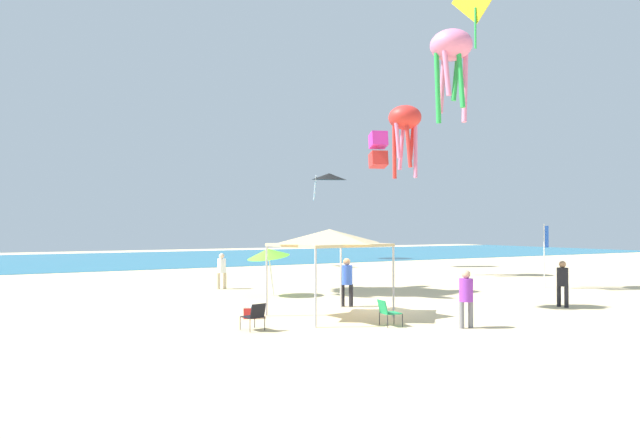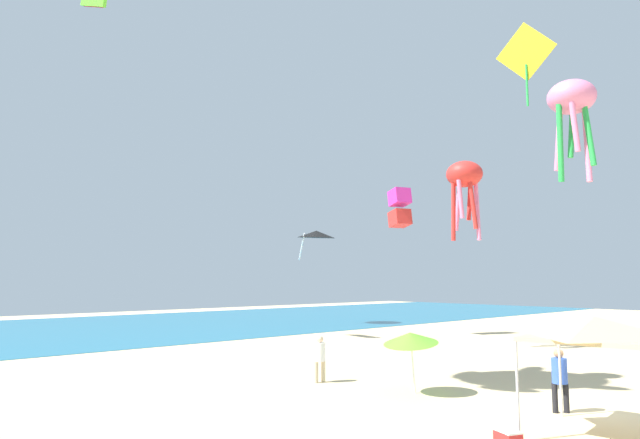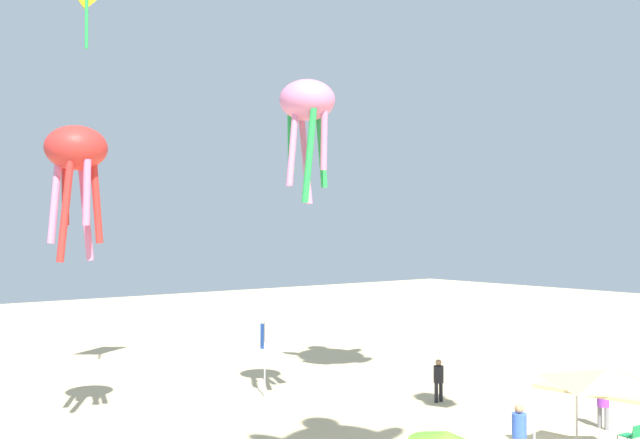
{
  "view_description": "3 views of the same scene",
  "coord_description": "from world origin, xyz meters",
  "px_view_note": "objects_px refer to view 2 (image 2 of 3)",
  "views": [
    {
      "loc": [
        -12.77,
        -18.0,
        3.07
      ],
      "look_at": [
        -2.65,
        -0.04,
        3.34
      ],
      "focal_mm": 32.49,
      "sensor_mm": 36.0,
      "label": 1
    },
    {
      "loc": [
        -17.65,
        -6.83,
        3.95
      ],
      "look_at": [
        1.52,
        14.25,
        7.0
      ],
      "focal_mm": 31.25,
      "sensor_mm": 36.0,
      "label": 2
    },
    {
      "loc": [
        -14.61,
        19.41,
        7.15
      ],
      "look_at": [
        1.52,
        6.73,
        7.46
      ],
      "focal_mm": 40.84,
      "sensor_mm": 36.0,
      "label": 3
    }
  ],
  "objects_px": {
    "kite_octopus_red": "(465,178)",
    "kite_octopus_pink": "(572,103)",
    "kite_box_magenta": "(400,208)",
    "kite_diamond_yellow": "(526,55)",
    "beach_umbrella": "(410,338)",
    "cooler_box": "(508,439)",
    "person_watching_sky": "(320,355)",
    "canopy_tent": "(595,329)",
    "kite_delta_black": "(316,234)",
    "kite_parafoil_lime": "(94,0)",
    "person_near_umbrella": "(560,375)"
  },
  "relations": [
    {
      "from": "kite_octopus_red",
      "to": "kite_octopus_pink",
      "type": "bearing_deg",
      "value": -122.83
    },
    {
      "from": "kite_box_magenta",
      "to": "kite_diamond_yellow",
      "type": "bearing_deg",
      "value": -64.54
    },
    {
      "from": "kite_diamond_yellow",
      "to": "kite_box_magenta",
      "type": "relative_size",
      "value": 1.89
    },
    {
      "from": "beach_umbrella",
      "to": "kite_diamond_yellow",
      "type": "relative_size",
      "value": 0.44
    },
    {
      "from": "kite_diamond_yellow",
      "to": "kite_octopus_red",
      "type": "relative_size",
      "value": 1.15
    },
    {
      "from": "cooler_box",
      "to": "kite_octopus_red",
      "type": "bearing_deg",
      "value": 35.55
    },
    {
      "from": "kite_box_magenta",
      "to": "kite_octopus_red",
      "type": "relative_size",
      "value": 0.61
    },
    {
      "from": "cooler_box",
      "to": "person_watching_sky",
      "type": "bearing_deg",
      "value": 75.94
    },
    {
      "from": "canopy_tent",
      "to": "kite_box_magenta",
      "type": "relative_size",
      "value": 1.33
    },
    {
      "from": "canopy_tent",
      "to": "person_watching_sky",
      "type": "relative_size",
      "value": 2.1
    },
    {
      "from": "beach_umbrella",
      "to": "person_watching_sky",
      "type": "height_order",
      "value": "beach_umbrella"
    },
    {
      "from": "kite_delta_black",
      "to": "beach_umbrella",
      "type": "bearing_deg",
      "value": -107.73
    },
    {
      "from": "canopy_tent",
      "to": "kite_octopus_pink",
      "type": "xyz_separation_m",
      "value": [
        9.36,
        4.22,
        9.01
      ]
    },
    {
      "from": "canopy_tent",
      "to": "kite_diamond_yellow",
      "type": "distance_m",
      "value": 24.31
    },
    {
      "from": "kite_parafoil_lime",
      "to": "kite_octopus_red",
      "type": "xyz_separation_m",
      "value": [
        15.3,
        -16.73,
        -11.85
      ]
    },
    {
      "from": "person_watching_sky",
      "to": "kite_parafoil_lime",
      "type": "relative_size",
      "value": 0.55
    },
    {
      "from": "kite_delta_black",
      "to": "kite_diamond_yellow",
      "type": "relative_size",
      "value": 0.82
    },
    {
      "from": "kite_parafoil_lime",
      "to": "kite_box_magenta",
      "type": "distance_m",
      "value": 24.22
    },
    {
      "from": "person_watching_sky",
      "to": "kite_box_magenta",
      "type": "distance_m",
      "value": 19.71
    },
    {
      "from": "person_near_umbrella",
      "to": "canopy_tent",
      "type": "bearing_deg",
      "value": -92.3
    },
    {
      "from": "kite_octopus_pink",
      "to": "kite_box_magenta",
      "type": "xyz_separation_m",
      "value": [
        6.17,
        14.91,
        -2.73
      ]
    },
    {
      "from": "kite_octopus_pink",
      "to": "kite_diamond_yellow",
      "type": "xyz_separation_m",
      "value": [
        7.12,
        5.61,
        5.92
      ]
    },
    {
      "from": "canopy_tent",
      "to": "kite_diamond_yellow",
      "type": "height_order",
      "value": "kite_diamond_yellow"
    },
    {
      "from": "beach_umbrella",
      "to": "kite_parafoil_lime",
      "type": "distance_m",
      "value": 29.67
    },
    {
      "from": "beach_umbrella",
      "to": "kite_octopus_red",
      "type": "bearing_deg",
      "value": 24.15
    },
    {
      "from": "beach_umbrella",
      "to": "person_watching_sky",
      "type": "xyz_separation_m",
      "value": [
        -0.8,
        3.8,
        -0.88
      ]
    },
    {
      "from": "kite_diamond_yellow",
      "to": "beach_umbrella",
      "type": "bearing_deg",
      "value": 95.65
    },
    {
      "from": "canopy_tent",
      "to": "beach_umbrella",
      "type": "height_order",
      "value": "canopy_tent"
    },
    {
      "from": "kite_diamond_yellow",
      "to": "kite_box_magenta",
      "type": "xyz_separation_m",
      "value": [
        -0.96,
        9.3,
        -8.65
      ]
    },
    {
      "from": "beach_umbrella",
      "to": "kite_delta_black",
      "type": "relative_size",
      "value": 0.53
    },
    {
      "from": "cooler_box",
      "to": "kite_parafoil_lime",
      "type": "bearing_deg",
      "value": 91.06
    },
    {
      "from": "canopy_tent",
      "to": "person_near_umbrella",
      "type": "bearing_deg",
      "value": 44.81
    },
    {
      "from": "kite_diamond_yellow",
      "to": "kite_parafoil_lime",
      "type": "relative_size",
      "value": 1.64
    },
    {
      "from": "kite_parafoil_lime",
      "to": "kite_octopus_red",
      "type": "distance_m",
      "value": 25.58
    },
    {
      "from": "kite_diamond_yellow",
      "to": "kite_octopus_red",
      "type": "height_order",
      "value": "kite_diamond_yellow"
    },
    {
      "from": "cooler_box",
      "to": "kite_parafoil_lime",
      "type": "height_order",
      "value": "kite_parafoil_lime"
    },
    {
      "from": "kite_delta_black",
      "to": "person_near_umbrella",
      "type": "bearing_deg",
      "value": -101.29
    },
    {
      "from": "person_near_umbrella",
      "to": "kite_octopus_red",
      "type": "xyz_separation_m",
      "value": [
        10.48,
        9.88,
        8.58
      ]
    },
    {
      "from": "cooler_box",
      "to": "kite_delta_black",
      "type": "xyz_separation_m",
      "value": [
        20.33,
        29.45,
        7.69
      ]
    },
    {
      "from": "kite_diamond_yellow",
      "to": "kite_octopus_red",
      "type": "bearing_deg",
      "value": 59.39
    },
    {
      "from": "kite_parafoil_lime",
      "to": "kite_octopus_red",
      "type": "bearing_deg",
      "value": 34.78
    },
    {
      "from": "kite_octopus_red",
      "to": "cooler_box",
      "type": "bearing_deg",
      "value": -155.67
    },
    {
      "from": "canopy_tent",
      "to": "kite_delta_black",
      "type": "distance_m",
      "value": 35.8
    },
    {
      "from": "cooler_box",
      "to": "kite_box_magenta",
      "type": "height_order",
      "value": "kite_box_magenta"
    },
    {
      "from": "kite_octopus_pink",
      "to": "kite_parafoil_lime",
      "type": "bearing_deg",
      "value": -92.24
    },
    {
      "from": "canopy_tent",
      "to": "kite_parafoil_lime",
      "type": "xyz_separation_m",
      "value": [
        -2.98,
        28.43,
        18.83
      ]
    },
    {
      "from": "canopy_tent",
      "to": "person_near_umbrella",
      "type": "xyz_separation_m",
      "value": [
        1.84,
        1.83,
        -1.59
      ]
    },
    {
      "from": "kite_parafoil_lime",
      "to": "kite_octopus_pink",
      "type": "bearing_deg",
      "value": 19.33
    },
    {
      "from": "kite_octopus_red",
      "to": "person_watching_sky",
      "type": "bearing_deg",
      "value": 175.4
    },
    {
      "from": "kite_box_magenta",
      "to": "kite_octopus_red",
      "type": "height_order",
      "value": "kite_octopus_red"
    }
  ]
}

